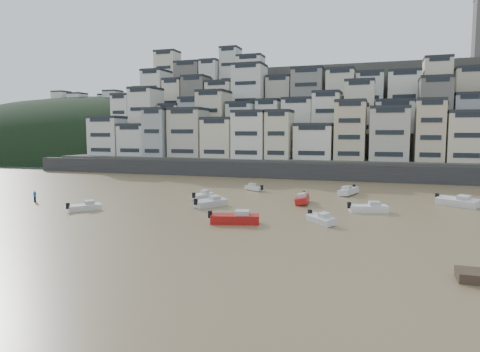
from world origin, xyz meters
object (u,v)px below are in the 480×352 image
(person_blue, at_px, (35,196))
(person_pink, at_px, (304,198))
(boat_g, at_px, (457,201))
(boat_d, at_px, (369,207))
(boat_c, at_px, (211,201))
(boat_f, at_px, (203,195))
(boat_e, at_px, (302,198))
(boat_j, at_px, (85,206))
(boat_b, at_px, (321,218))
(boat_h, at_px, (254,187))
(boat_a, at_px, (235,216))
(boat_i, at_px, (348,190))

(person_blue, bearing_deg, person_pink, 16.54)
(boat_g, bearing_deg, boat_d, -111.81)
(boat_c, xyz_separation_m, boat_f, (-3.95, 6.34, -0.12))
(boat_d, xyz_separation_m, boat_g, (11.65, 8.32, 0.11))
(boat_d, height_order, boat_e, boat_e)
(boat_j, bearing_deg, boat_c, -20.17)
(boat_b, xyz_separation_m, boat_h, (-14.97, 24.12, -0.02))
(boat_a, bearing_deg, boat_h, 87.55)
(boat_a, relative_size, boat_g, 0.99)
(boat_a, height_order, boat_f, boat_a)
(boat_c, xyz_separation_m, boat_d, (21.02, 2.69, -0.02))
(boat_i, xyz_separation_m, boat_j, (-32.15, -25.60, -0.20))
(boat_e, relative_size, boat_h, 1.28)
(boat_a, xyz_separation_m, boat_h, (-5.72, 27.11, -0.22))
(person_pink, bearing_deg, boat_d, -24.25)
(boat_j, bearing_deg, boat_i, -9.79)
(boat_c, distance_m, person_pink, 13.64)
(boat_d, height_order, boat_j, boat_d)
(boat_e, distance_m, boat_g, 21.46)
(boat_h, xyz_separation_m, boat_i, (16.26, -0.07, 0.21))
(boat_f, bearing_deg, boat_i, -46.96)
(boat_j, relative_size, person_pink, 2.58)
(boat_g, height_order, boat_h, boat_g)
(boat_c, xyz_separation_m, boat_h, (1.10, 17.76, -0.14))
(boat_a, xyz_separation_m, person_pink, (4.99, 16.20, 0.05))
(boat_b, distance_m, person_blue, 42.50)
(boat_g, height_order, boat_j, boat_g)
(boat_f, bearing_deg, person_pink, -73.15)
(boat_a, xyz_separation_m, boat_f, (-10.76, 15.69, -0.20))
(boat_c, relative_size, boat_j, 1.22)
(boat_d, relative_size, person_blue, 3.06)
(boat_h, bearing_deg, boat_d, 178.20)
(boat_j, bearing_deg, boat_g, -26.57)
(boat_a, bearing_deg, boat_b, 3.57)
(boat_a, height_order, person_pink, person_pink)
(boat_b, bearing_deg, boat_a, -115.14)
(boat_d, distance_m, boat_g, 14.32)
(boat_j, height_order, person_blue, person_blue)
(boat_c, bearing_deg, person_pink, -30.80)
(boat_d, xyz_separation_m, boat_f, (-24.97, 3.65, -0.10))
(boat_j, xyz_separation_m, person_blue, (-11.60, 3.41, 0.26))
(boat_e, bearing_deg, boat_g, 96.24)
(boat_a, distance_m, boat_c, 11.57)
(boat_c, distance_m, boat_j, 16.77)
(boat_b, relative_size, person_blue, 2.63)
(boat_d, bearing_deg, boat_h, 125.79)
(person_pink, bearing_deg, boat_c, -149.89)
(boat_d, bearing_deg, boat_g, 18.43)
(boat_d, distance_m, boat_i, 15.43)
(boat_e, relative_size, person_pink, 3.26)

